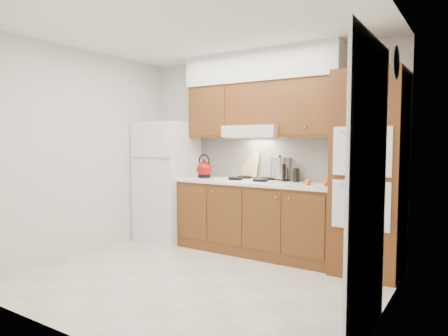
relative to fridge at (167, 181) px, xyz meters
The scene contains 26 objects.
floor 2.00m from the fridge, 39.06° to the right, with size 3.60×3.60×0.00m, color beige.
ceiling 2.51m from the fridge, 39.06° to the right, with size 3.60×3.60×0.00m, color white.
wall_back 1.52m from the fridge, 14.37° to the left, with size 3.60×0.02×2.60m, color silver.
wall_left 1.28m from the fridge, 109.11° to the right, with size 0.02×3.00×2.60m, color silver.
wall_right 3.43m from the fridge, 19.58° to the right, with size 0.02×3.00×2.60m, color silver.
fridge is the anchor object (origin of this frame).
base_cabinets 1.49m from the fridge, ahead, with size 2.11×0.60×0.90m, color brown.
countertop 1.43m from the fridge, ahead, with size 2.13×0.62×0.04m, color white.
backsplash 1.51m from the fridge, 13.56° to the left, with size 2.11×0.03×0.56m, color white.
oven_cabinet 2.86m from the fridge, ahead, with size 0.70×0.65×2.20m, color brown.
upper_cab_left 1.22m from the fridge, 15.78° to the left, with size 0.63×0.33×0.70m, color brown.
upper_cab_right 2.35m from the fridge, ahead, with size 0.73×0.33×0.70m, color brown.
range_hood 1.56m from the fridge, ahead, with size 0.75×0.45×0.15m, color silver.
upper_cab_over_hood 1.75m from the fridge, ahead, with size 0.75×0.33×0.55m, color brown.
soffit 2.11m from the fridge, ahead, with size 2.13×0.36×0.40m, color silver.
cooktop 1.38m from the fridge, ahead, with size 0.74×0.50×0.01m, color white.
doorway 3.53m from the fridge, 25.02° to the right, with size 0.02×0.90×2.10m, color black.
wall_clock 3.49m from the fridge, 10.48° to the right, with size 0.30×0.30×0.02m, color #3F3833.
kettle 0.68m from the fridge, ahead, with size 0.22×0.22×0.22m, color maroon.
cutting_board 1.29m from the fridge, 14.24° to the left, with size 0.27×0.02×0.35m, color #D9B66F.
stock_pot 1.71m from the fridge, ahead, with size 0.25×0.25×0.26m, color silver.
condiment_a 1.78m from the fridge, ahead, with size 0.06×0.06×0.22m, color black.
condiment_b 1.91m from the fridge, ahead, with size 0.05×0.05×0.17m, color black.
condiment_c 1.95m from the fridge, ahead, with size 0.06×0.06×0.17m, color black.
orange_near 2.39m from the fridge, ahead, with size 0.07×0.07×0.07m, color #FB510D.
orange_far 2.18m from the fridge, ahead, with size 0.08×0.08×0.08m, color #FC600D.
Camera 1 is at (2.46, -3.30, 1.46)m, focal length 32.00 mm.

